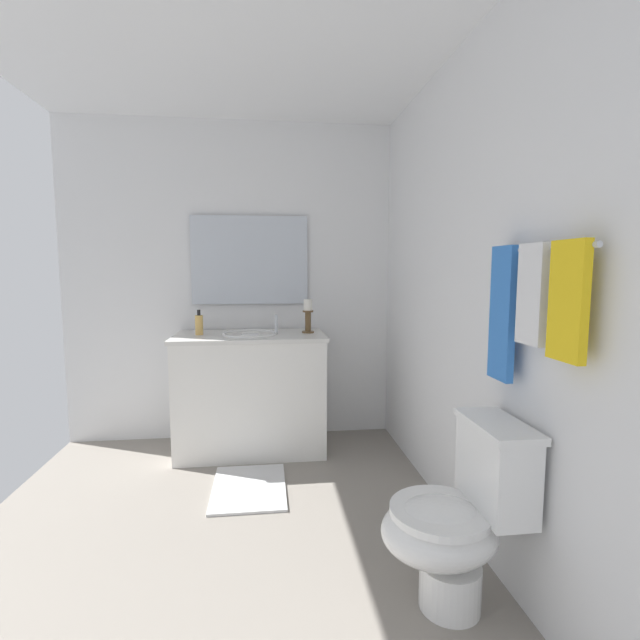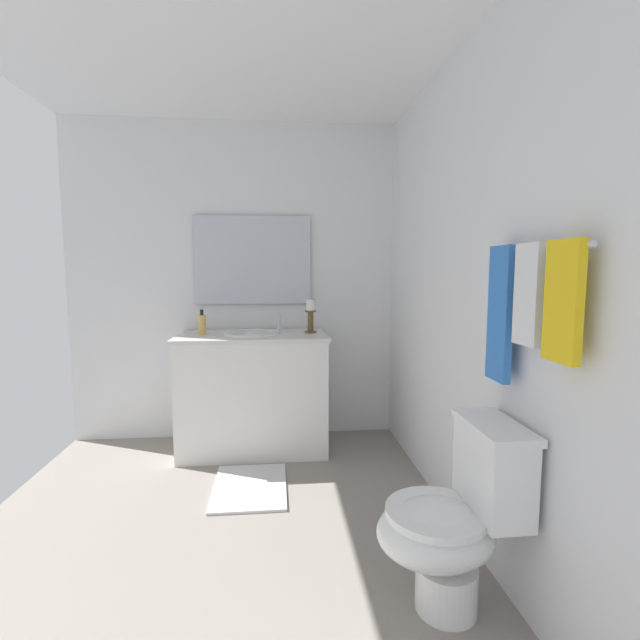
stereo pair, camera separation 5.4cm
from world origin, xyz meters
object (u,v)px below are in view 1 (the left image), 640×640
Objects in this scene: towel_center at (532,294)px; bath_mat at (249,488)px; sink_basin at (250,339)px; candle_holder_tall at (308,315)px; towel_near_vanity at (502,314)px; towel_near_corner at (568,301)px; vanity_cabinet at (251,392)px; soap_bottle at (199,324)px; toilet at (456,519)px; towel_bar at (539,249)px; mirror at (250,260)px.

towel_center is 2.00m from bath_mat.
towel_center reaches higher than sink_basin.
towel_near_vanity is (1.64, 0.62, 0.16)m from candle_holder_tall.
vanity_cabinet is at bearing -152.48° from towel_near_corner.
candle_holder_tall is 0.69× the size of towel_center.
vanity_cabinet is 2.24m from towel_center.
sink_basin is 1.06× the size of towel_near_corner.
vanity_cabinet is 2.05× the size of towel_near_vanity.
vanity_cabinet is 0.39m from sink_basin.
candle_holder_tall is 1.76m from towel_near_vanity.
candle_holder_tall is 0.79m from soap_bottle.
towel_near_corner is at bearing 0.00° from towel_near_vanity.
toilet is at bearing -64.81° from towel_near_vanity.
soap_bottle is 1.19m from bath_mat.
towel_bar is (1.81, 1.06, 0.58)m from sink_basin.
vanity_cabinet is 1.82× the size of bath_mat.
towel_near_vanity is at bearing 46.56° from bath_mat.
vanity_cabinet is 1.23× the size of mirror.
towel_near_corner reaches higher than bath_mat.
towel_center reaches higher than towel_bar.
toilet is at bearing 22.87° from mirror.
vanity_cabinet is 3.05× the size of towel_center.
bath_mat is at bearing -0.00° from mirror.
towel_near_vanity is (1.61, 1.04, 0.33)m from sink_basin.
sink_basin is at bearing -150.04° from towel_center.
towel_near_vanity reaches higher than candle_holder_tall.
mirror reaches higher than vanity_cabinet.
toilet is at bearing -115.84° from towel_center.
soap_bottle is at bearing -93.14° from vanity_cabinet.
soap_bottle is at bearing -54.18° from mirror.
towel_near_vanity is (-0.10, 0.20, 0.79)m from toilet.
toilet is (1.99, 0.84, -1.04)m from mirror.
toilet is 1.98× the size of towel_near_corner.
towel_bar is (0.10, 0.22, 1.04)m from toilet.
towel_near_vanity is at bearing 32.87° from sink_basin.
candle_holder_tall is 0.47× the size of towel_near_vanity.
towel_near_vanity reaches higher than toilet.
towel_center is at bearing 41.41° from bath_mat.
towel_center is 0.95× the size of towel_near_corner.
vanity_cabinet is 2.40m from towel_near_corner.
toilet is 0.91m from towel_center.
towel_near_corner is (0.39, 0.00, 0.08)m from towel_near_vanity.
sink_basin is at bearing 86.87° from soap_bottle.
soap_bottle is (-0.02, -0.36, 0.50)m from vanity_cabinet.
towel_bar is 1.10× the size of towel_near_vanity.
towel_near_corner reaches higher than candle_holder_tall.
toilet is (1.74, 0.41, -0.63)m from candle_holder_tall.
sink_basin is at bearing -152.51° from towel_near_corner.
towel_center reaches higher than toilet.
bath_mat is at bearing 29.21° from soap_bottle.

